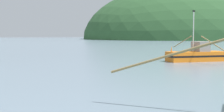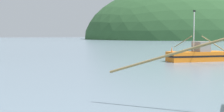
{
  "view_description": "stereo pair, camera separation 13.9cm",
  "coord_description": "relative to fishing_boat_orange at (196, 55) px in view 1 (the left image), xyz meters",
  "views": [
    {
      "loc": [
        -5.18,
        3.57,
        3.46
      ],
      "look_at": [
        0.3,
        31.36,
        1.4
      ],
      "focal_mm": 49.13,
      "sensor_mm": 36.0,
      "label": 1
    },
    {
      "loc": [
        -5.04,
        3.54,
        3.46
      ],
      "look_at": [
        0.3,
        31.36,
        1.4
      ],
      "focal_mm": 49.13,
      "sensor_mm": 36.0,
      "label": 2
    }
  ],
  "objects": [
    {
      "name": "hill_mid_right",
      "position": [
        78.15,
        156.54,
        -0.81
      ],
      "size": [
        152.71,
        122.17,
        75.74
      ],
      "primitive_type": "ellipsoid",
      "color": "#2D562D",
      "rests_on": "ground"
    },
    {
      "name": "hill_mid_left",
      "position": [
        104.3,
        198.38,
        -0.81
      ],
      "size": [
        178.43,
        142.75,
        43.93
      ],
      "primitive_type": "ellipsoid",
      "color": "#386633",
      "rests_on": "ground"
    },
    {
      "name": "fishing_boat_orange",
      "position": [
        0.0,
        0.0,
        0.0
      ],
      "size": [
        7.6,
        12.17,
        6.38
      ],
      "rotation": [
        0.0,
        0.0,
        3.22
      ],
      "color": "orange",
      "rests_on": "ground"
    }
  ]
}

